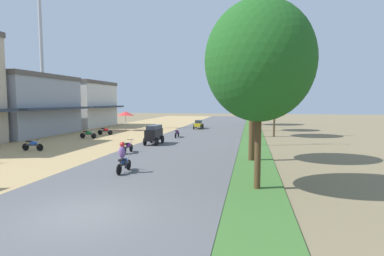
% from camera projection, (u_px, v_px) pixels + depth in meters
% --- Properties ---
extents(ground_plane, '(180.00, 180.00, 0.00)m').
position_uv_depth(ground_plane, '(84.00, 217.00, 10.15)').
color(ground_plane, '#7A6B4C').
extents(road_strip, '(9.00, 140.00, 0.08)m').
position_uv_depth(road_strip, '(84.00, 216.00, 10.14)').
color(road_strip, '#565659').
rests_on(road_strip, ground).
extents(median_strip, '(2.40, 140.00, 0.06)m').
position_uv_depth(median_strip, '(259.00, 229.00, 9.07)').
color(median_strip, '#3D6B2D').
rests_on(median_strip, ground).
extents(shophouse_mid, '(8.82, 11.29, 6.90)m').
position_uv_depth(shophouse_mid, '(25.00, 105.00, 34.77)').
color(shophouse_mid, '#999EA8').
rests_on(shophouse_mid, ground).
extents(shophouse_far, '(8.58, 9.56, 6.90)m').
position_uv_depth(shophouse_far, '(82.00, 104.00, 46.48)').
color(shophouse_far, silver).
rests_on(shophouse_far, ground).
extents(radio_mast, '(1.10, 1.10, 25.09)m').
position_uv_depth(radio_mast, '(40.00, 12.00, 40.26)').
color(radio_mast, '#B2B2B7').
rests_on(radio_mast, ground).
extents(parked_motorbike_second, '(1.80, 0.54, 0.94)m').
position_uv_depth(parked_motorbike_second, '(33.00, 145.00, 23.35)').
color(parked_motorbike_second, black).
rests_on(parked_motorbike_second, dirt_shoulder).
extents(parked_motorbike_third, '(1.80, 0.54, 0.94)m').
position_uv_depth(parked_motorbike_third, '(88.00, 134.00, 31.24)').
color(parked_motorbike_third, black).
rests_on(parked_motorbike_third, dirt_shoulder).
extents(parked_motorbike_fourth, '(1.80, 0.54, 0.94)m').
position_uv_depth(parked_motorbike_fourth, '(105.00, 131.00, 34.60)').
color(parked_motorbike_fourth, black).
rests_on(parked_motorbike_fourth, dirt_shoulder).
extents(vendor_umbrella, '(2.20, 2.20, 2.52)m').
position_uv_depth(vendor_umbrella, '(126.00, 113.00, 39.77)').
color(vendor_umbrella, '#99999E').
rests_on(vendor_umbrella, dirt_shoulder).
extents(median_tree_nearest, '(4.63, 4.63, 8.04)m').
position_uv_depth(median_tree_nearest, '(259.00, 61.00, 12.81)').
color(median_tree_nearest, '#4C351E').
rests_on(median_tree_nearest, median_strip).
extents(median_tree_second, '(4.39, 4.39, 8.52)m').
position_uv_depth(median_tree_second, '(253.00, 60.00, 19.16)').
color(median_tree_second, '#4C351E').
rests_on(median_tree_second, median_strip).
extents(median_tree_third, '(4.41, 4.41, 10.13)m').
position_uv_depth(median_tree_third, '(253.00, 62.00, 32.44)').
color(median_tree_third, '#4C351E').
rests_on(median_tree_third, median_strip).
extents(median_tree_fourth, '(3.83, 3.83, 8.98)m').
position_uv_depth(median_tree_fourth, '(254.00, 77.00, 39.36)').
color(median_tree_fourth, '#4C351E').
rests_on(median_tree_fourth, median_strip).
extents(median_tree_fifth, '(4.66, 4.66, 8.97)m').
position_uv_depth(median_tree_fifth, '(252.00, 88.00, 49.90)').
color(median_tree_fifth, '#4C351E').
rests_on(median_tree_fifth, median_strip).
extents(streetlamp_near, '(3.16, 0.20, 7.82)m').
position_uv_depth(streetlamp_near, '(256.00, 93.00, 26.14)').
color(streetlamp_near, gray).
rests_on(streetlamp_near, median_strip).
extents(streetlamp_mid, '(3.16, 0.20, 7.69)m').
position_uv_depth(streetlamp_mid, '(254.00, 97.00, 45.01)').
color(streetlamp_mid, gray).
rests_on(streetlamp_mid, median_strip).
extents(streetlamp_far, '(3.16, 0.20, 7.01)m').
position_uv_depth(streetlamp_far, '(253.00, 100.00, 59.73)').
color(streetlamp_far, gray).
rests_on(streetlamp_far, median_strip).
extents(utility_pole_near, '(1.80, 0.20, 9.78)m').
position_uv_depth(utility_pole_near, '(275.00, 90.00, 32.95)').
color(utility_pole_near, brown).
rests_on(utility_pole_near, ground).
extents(car_van_black, '(1.19, 2.41, 1.67)m').
position_uv_depth(car_van_black, '(154.00, 134.00, 26.87)').
color(car_van_black, black).
rests_on(car_van_black, road_strip).
extents(car_sedan_yellow, '(1.10, 2.26, 1.19)m').
position_uv_depth(car_sedan_yellow, '(199.00, 124.00, 42.25)').
color(car_sedan_yellow, gold).
rests_on(car_sedan_yellow, road_strip).
extents(motorbike_ahead_second, '(0.54, 1.80, 1.66)m').
position_uv_depth(motorbike_ahead_second, '(123.00, 158.00, 16.09)').
color(motorbike_ahead_second, black).
rests_on(motorbike_ahead_second, road_strip).
extents(motorbike_ahead_third, '(0.54, 1.80, 0.94)m').
position_uv_depth(motorbike_ahead_third, '(128.00, 146.00, 22.29)').
color(motorbike_ahead_third, black).
rests_on(motorbike_ahead_third, road_strip).
extents(motorbike_ahead_fourth, '(0.54, 1.80, 0.94)m').
position_uv_depth(motorbike_ahead_fourth, '(177.00, 133.00, 32.05)').
color(motorbike_ahead_fourth, black).
rests_on(motorbike_ahead_fourth, road_strip).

